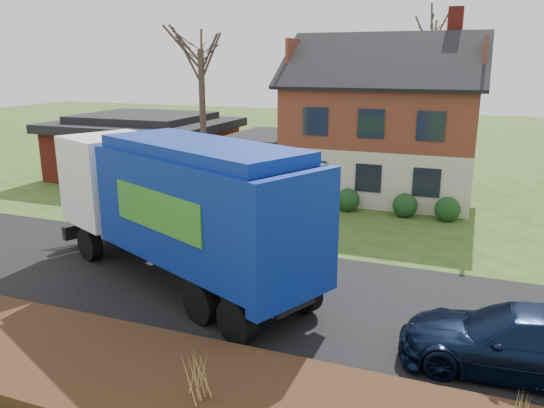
% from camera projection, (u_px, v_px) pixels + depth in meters
% --- Properties ---
extents(ground, '(120.00, 120.00, 0.00)m').
position_uv_depth(ground, '(236.00, 287.00, 16.31)').
color(ground, '#2C4918').
rests_on(ground, ground).
extents(road, '(80.00, 7.00, 0.02)m').
position_uv_depth(road, '(236.00, 286.00, 16.31)').
color(road, black).
rests_on(road, ground).
extents(mulch_verge, '(80.00, 3.50, 0.30)m').
position_uv_depth(mulch_verge, '(133.00, 374.00, 11.50)').
color(mulch_verge, black).
rests_on(mulch_verge, ground).
extents(main_house, '(12.95, 8.95, 9.26)m').
position_uv_depth(main_house, '(375.00, 115.00, 27.26)').
color(main_house, beige).
rests_on(main_house, ground).
extents(ranch_house, '(9.80, 8.20, 3.70)m').
position_uv_depth(ranch_house, '(145.00, 146.00, 31.72)').
color(ranch_house, maroon).
rests_on(ranch_house, ground).
extents(garbage_truck, '(10.82, 7.00, 4.54)m').
position_uv_depth(garbage_truck, '(180.00, 202.00, 15.97)').
color(garbage_truck, black).
rests_on(garbage_truck, ground).
extents(silver_sedan, '(4.51, 2.51, 1.41)m').
position_uv_depth(silver_sedan, '(187.00, 221.00, 20.61)').
color(silver_sedan, '#B3B4BB').
rests_on(silver_sedan, ground).
extents(navy_wagon, '(5.31, 2.32, 1.52)m').
position_uv_depth(navy_wagon, '(521.00, 341.00, 11.65)').
color(navy_wagon, black).
rests_on(navy_wagon, ground).
extents(tree_front_west, '(3.41, 3.41, 10.13)m').
position_uv_depth(tree_front_west, '(200.00, 25.00, 24.64)').
color(tree_front_west, '#3C2C24').
rests_on(tree_front_west, ground).
extents(tree_back, '(3.47, 3.47, 10.98)m').
position_uv_depth(tree_back, '(433.00, 22.00, 33.82)').
color(tree_back, '#3C3024').
rests_on(tree_back, ground).
extents(grass_clump_mid, '(0.39, 0.32, 1.09)m').
position_uv_depth(grass_clump_mid, '(197.00, 373.00, 10.34)').
color(grass_clump_mid, '#A18047').
rests_on(grass_clump_mid, mulch_verge).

